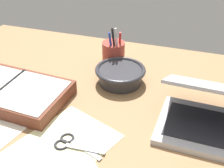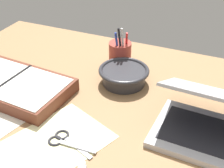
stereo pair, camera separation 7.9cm
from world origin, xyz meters
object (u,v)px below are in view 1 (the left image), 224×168
Objects in this scene: planner at (7,91)px; pen_cup at (114,54)px; scissors at (70,143)px; bowl at (120,74)px.

pen_cup is at bearing 53.49° from planner.
planner is 2.83× the size of scissors.
bowl is 0.43× the size of planner.
pen_cup reaches higher than scissors.
bowl is at bearing 92.77° from scissors.
pen_cup reaches higher than planner.
planner is (-31.48, -19.28, -0.84)cm from bowl.
planner is at bearing -148.52° from bowl.
bowl is at bearing 35.92° from planner.
bowl is 12.03cm from pen_cup.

